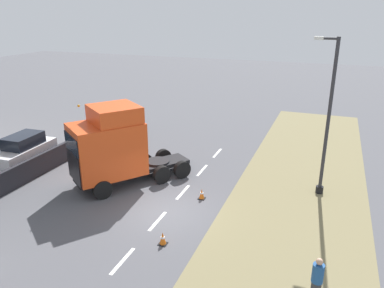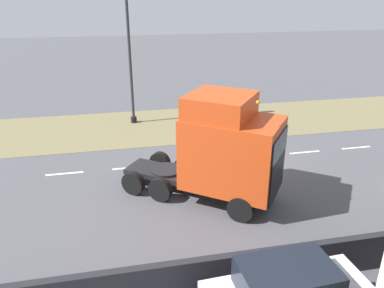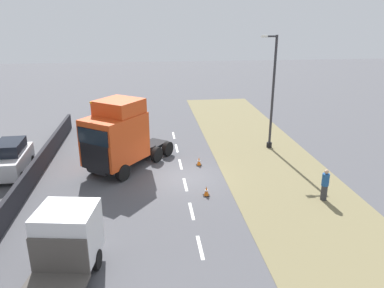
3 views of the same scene
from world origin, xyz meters
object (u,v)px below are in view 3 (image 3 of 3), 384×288
(flatbed_truck, at_px, (64,245))
(lamp_post, at_px, (272,99))
(traffic_cone_lead, at_px, (199,161))
(traffic_cone_trailing, at_px, (206,191))
(parked_car, at_px, (11,158))
(lorry_cab, at_px, (118,136))
(pedestrian, at_px, (325,185))

(flatbed_truck, bearing_deg, lamp_post, 56.61)
(lamp_post, relative_size, traffic_cone_lead, 14.25)
(lamp_post, relative_size, traffic_cone_trailing, 14.25)
(parked_car, relative_size, lamp_post, 0.53)
(parked_car, height_order, lamp_post, lamp_post)
(lamp_post, bearing_deg, traffic_cone_lead, 26.85)
(lorry_cab, xyz_separation_m, flatbed_truck, (1.39, 10.25, -0.93))
(lorry_cab, xyz_separation_m, pedestrian, (-11.28, 5.46, -1.44))
(traffic_cone_lead, height_order, traffic_cone_trailing, same)
(parked_car, relative_size, pedestrian, 2.46)
(flatbed_truck, distance_m, pedestrian, 13.56)
(lorry_cab, distance_m, traffic_cone_lead, 5.58)
(lorry_cab, height_order, parked_car, lorry_cab)
(pedestrian, bearing_deg, parked_car, -17.74)
(flatbed_truck, bearing_deg, pedestrian, 29.96)
(traffic_cone_lead, bearing_deg, pedestrian, 136.96)
(pedestrian, bearing_deg, lamp_post, -87.69)
(lorry_cab, distance_m, traffic_cone_trailing, 6.86)
(lamp_post, xyz_separation_m, pedestrian, (-0.35, 8.59, -2.88))
(parked_car, xyz_separation_m, traffic_cone_lead, (-11.94, 0.08, -0.74))
(lorry_cab, height_order, traffic_cone_trailing, lorry_cab)
(traffic_cone_lead, bearing_deg, traffic_cone_trailing, 87.51)
(lamp_post, height_order, traffic_cone_trailing, lamp_post)
(parked_car, distance_m, lamp_post, 18.11)
(lamp_post, relative_size, pedestrian, 4.63)
(traffic_cone_lead, relative_size, traffic_cone_trailing, 1.00)
(flatbed_truck, distance_m, lamp_post, 18.35)
(lorry_cab, relative_size, parked_car, 1.54)
(lorry_cab, distance_m, lamp_post, 11.47)
(flatbed_truck, xyz_separation_m, lamp_post, (-12.33, -13.38, 2.37))
(parked_car, xyz_separation_m, pedestrian, (-18.03, 5.77, -0.14))
(parked_car, bearing_deg, traffic_cone_trailing, 156.17)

